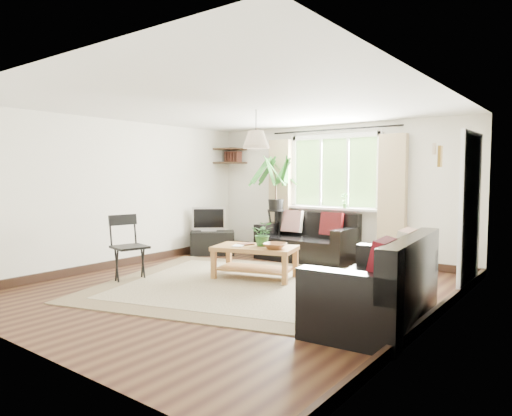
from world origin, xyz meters
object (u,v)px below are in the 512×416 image
Objects in this scene: sofa_back at (307,238)px; coffee_table at (255,262)px; palm_stand at (276,206)px; folding_chair at (130,248)px; tv_stand at (213,243)px; sofa_right at (375,280)px.

sofa_back is 1.45× the size of coffee_table.
folding_chair is at bearing -100.11° from palm_stand.
palm_stand reaches higher than tv_stand.
tv_stand is at bearing -120.98° from sofa_right.
tv_stand is 0.44× the size of palm_stand.
sofa_back reaches higher than tv_stand.
sofa_right is 2.29m from coffee_table.
sofa_back is 0.88m from palm_stand.
palm_stand is at bearing -11.38° from tv_stand.
folding_chair is at bearing -139.35° from coffee_table.
sofa_back is 1.82× the size of folding_chair.
tv_stand is 2.37m from folding_chair.
sofa_right is 0.98× the size of palm_stand.
sofa_right reaches higher than coffee_table.
folding_chair is (-1.36, -1.16, 0.23)m from coffee_table.
palm_stand reaches higher than sofa_back.
sofa_back is at bearing 94.63° from coffee_table.
sofa_right is 4.46m from tv_stand.
coffee_table is 2.19m from tv_stand.
sofa_back is at bearing -142.68° from sofa_right.
sofa_back is 3.10m from folding_chair.
palm_stand reaches higher than sofa_right.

